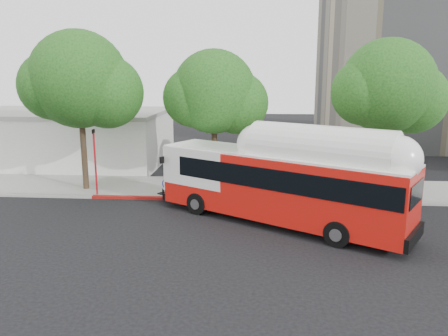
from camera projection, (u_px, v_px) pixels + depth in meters
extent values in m
plane|color=black|center=(223.00, 224.00, 21.30)|extent=(120.00, 120.00, 0.00)
cube|color=gray|center=(231.00, 188.00, 27.62)|extent=(60.00, 5.00, 0.15)
cube|color=gray|center=(228.00, 200.00, 25.08)|extent=(60.00, 0.30, 0.15)
cube|color=maroon|center=(177.00, 198.00, 25.30)|extent=(10.00, 0.32, 0.16)
cylinder|color=#2D2116|center=(83.00, 143.00, 26.66)|extent=(0.36, 0.36, 6.08)
sphere|color=#154413|center=(79.00, 79.00, 25.85)|extent=(5.80, 5.80, 5.80)
sphere|color=#154413|center=(107.00, 92.00, 26.09)|extent=(4.35, 4.35, 4.35)
cylinder|color=#2D2116|center=(214.00, 148.00, 26.64)|extent=(0.36, 0.36, 5.44)
sphere|color=#154413|center=(214.00, 92.00, 25.92)|extent=(5.00, 5.00, 5.00)
sphere|color=#154413|center=(237.00, 103.00, 26.16)|extent=(3.75, 3.75, 3.75)
cylinder|color=#2D2116|center=(383.00, 148.00, 25.70)|extent=(0.36, 0.36, 5.76)
sphere|color=#154413|center=(388.00, 86.00, 24.94)|extent=(5.40, 5.40, 5.40)
sphere|color=#154413|center=(412.00, 98.00, 25.18)|extent=(4.05, 4.05, 4.05)
cube|color=silver|center=(65.00, 138.00, 35.52)|extent=(16.00, 10.00, 4.00)
cube|color=gray|center=(63.00, 113.00, 35.07)|extent=(16.20, 10.20, 0.30)
cube|color=red|center=(278.00, 186.00, 21.05)|extent=(12.02, 8.77, 3.00)
cube|color=black|center=(288.00, 175.00, 20.62)|extent=(10.99, 8.17, 0.98)
cube|color=white|center=(279.00, 154.00, 20.72)|extent=(11.98, 8.69, 0.10)
cube|color=white|center=(320.00, 153.00, 19.49)|extent=(6.74, 5.22, 0.57)
cube|color=black|center=(174.00, 191.00, 25.19)|extent=(1.68, 2.02, 0.06)
imported|color=navy|center=(174.00, 183.00, 25.08)|extent=(1.45, 1.84, 0.93)
cylinder|color=red|center=(95.00, 165.00, 25.55)|extent=(0.11, 0.11, 3.82)
cube|color=black|center=(93.00, 131.00, 25.12)|extent=(0.05, 0.38, 0.24)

